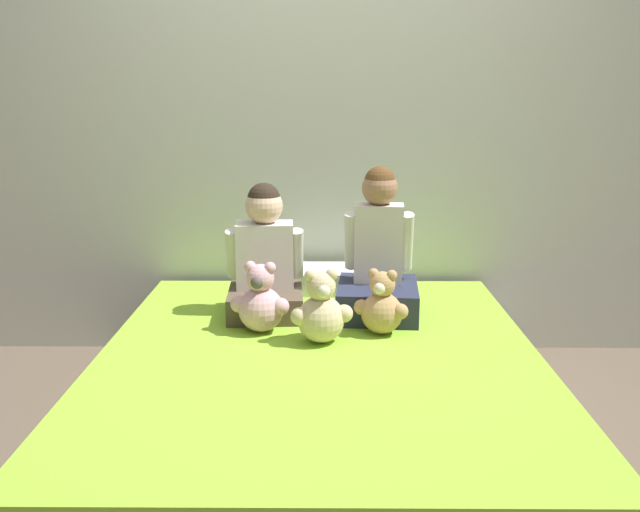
{
  "coord_description": "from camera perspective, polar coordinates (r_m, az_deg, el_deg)",
  "views": [
    {
      "loc": [
        0.02,
        -2.41,
        1.36
      ],
      "look_at": [
        0.0,
        0.4,
        0.67
      ],
      "focal_mm": 38.0,
      "sensor_mm": 36.0,
      "label": 1
    }
  ],
  "objects": [
    {
      "name": "pillow_at_headboard",
      "position": [
        3.37,
        0.05,
        -1.94
      ],
      "size": [
        0.47,
        0.27,
        0.11
      ],
      "color": "white",
      "rests_on": "bed"
    },
    {
      "name": "teddy_bear_held_by_right_child",
      "position": [
        2.77,
        5.23,
        -4.26
      ],
      "size": [
        0.22,
        0.17,
        0.27
      ],
      "rotation": [
        0.0,
        0.0,
        -0.34
      ],
      "color": "tan",
      "rests_on": "bed"
    },
    {
      "name": "ground_plane",
      "position": [
        2.77,
        -0.06,
        -15.59
      ],
      "size": [
        14.0,
        14.0,
        0.0
      ],
      "primitive_type": "plane",
      "color": "brown"
    },
    {
      "name": "teddy_bear_held_by_left_child",
      "position": [
        2.79,
        -5.01,
        -3.9
      ],
      "size": [
        0.24,
        0.19,
        0.3
      ],
      "rotation": [
        0.0,
        0.0,
        -0.18
      ],
      "color": "#DBA3B2",
      "rests_on": "bed"
    },
    {
      "name": "child_on_right",
      "position": [
        2.99,
        4.93,
        -0.53
      ],
      "size": [
        0.38,
        0.41,
        0.65
      ],
      "rotation": [
        0.0,
        0.0,
        -0.08
      ],
      "color": "#282D47",
      "rests_on": "bed"
    },
    {
      "name": "child_on_left",
      "position": [
        2.99,
        -4.66,
        -0.46
      ],
      "size": [
        0.35,
        0.36,
        0.58
      ],
      "rotation": [
        0.0,
        0.0,
        0.06
      ],
      "color": "brown",
      "rests_on": "bed"
    },
    {
      "name": "bed",
      "position": [
        2.68,
        -0.06,
        -12.0
      ],
      "size": [
        1.69,
        1.99,
        0.39
      ],
      "color": "#473828",
      "rests_on": "ground_plane"
    },
    {
      "name": "teddy_bear_between_children",
      "position": [
        2.66,
        0.1,
        -4.71
      ],
      "size": [
        0.25,
        0.19,
        0.3
      ],
      "rotation": [
        0.0,
        0.0,
        0.2
      ],
      "color": "#D1B78E",
      "rests_on": "bed"
    },
    {
      "name": "wall_behind_bed",
      "position": [
        3.48,
        0.08,
        12.02
      ],
      "size": [
        8.0,
        0.06,
        2.5
      ],
      "color": "beige",
      "rests_on": "ground_plane"
    }
  ]
}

